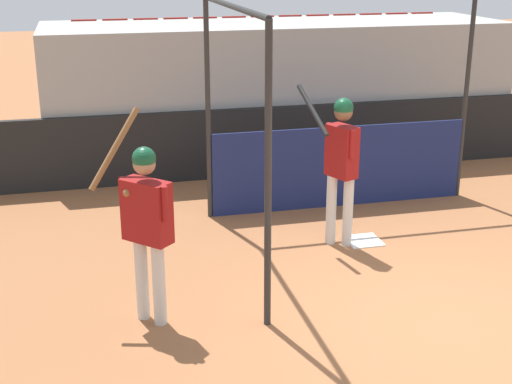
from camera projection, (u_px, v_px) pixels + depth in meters
name	position (u px, v px, depth m)	size (l,w,h in m)	color
ground_plane	(448.00, 323.00, 7.25)	(60.00, 60.00, 0.00)	#935B38
outfield_wall	(295.00, 139.00, 12.02)	(24.00, 0.12, 1.15)	black
bleacher_section	(275.00, 89.00, 12.97)	(8.15, 2.40, 2.43)	#9E9E99
batting_cage	(357.00, 133.00, 9.69)	(3.96, 3.26, 3.06)	#282828
home_plate	(363.00, 241.00, 9.30)	(0.44, 0.44, 0.02)	white
player_batter	(341.00, 157.00, 8.84)	(0.65, 0.73, 2.02)	silver
player_waiting	(146.00, 217.00, 6.96)	(0.79, 0.68, 2.16)	silver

